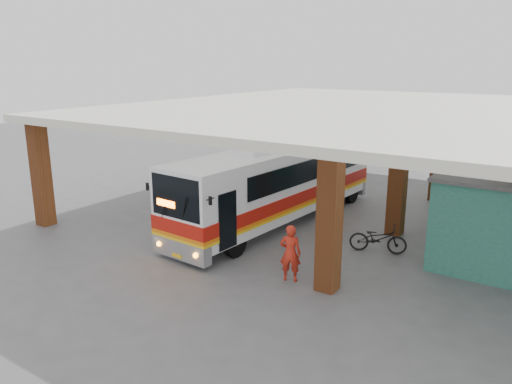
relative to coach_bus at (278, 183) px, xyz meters
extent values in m
plane|color=#515154|center=(1.60, -1.65, -1.70)|extent=(90.00, 90.00, 0.00)
cube|color=brown|center=(4.60, -4.65, 0.48)|extent=(0.60, 0.60, 4.35)
cube|color=brown|center=(4.60, 1.35, 0.48)|extent=(0.60, 0.60, 4.35)
cube|color=brown|center=(4.60, 7.35, 0.48)|extent=(0.60, 0.60, 4.35)
cube|color=brown|center=(-7.90, -5.65, 0.48)|extent=(0.60, 0.60, 4.35)
cube|color=brown|center=(-7.90, 15.35, 0.48)|extent=(0.60, 0.60, 4.35)
cube|color=silver|center=(2.10, 4.85, 2.80)|extent=(21.00, 23.00, 0.30)
cube|color=#123331|center=(6.58, 0.85, -0.65)|extent=(0.08, 0.95, 2.10)
cube|color=black|center=(6.58, 3.85, 0.10)|extent=(0.08, 1.20, 1.00)
cube|color=black|center=(6.55, 3.85, 0.10)|extent=(0.04, 1.30, 1.10)
cube|color=white|center=(0.00, 0.03, 0.14)|extent=(3.16, 11.76, 2.71)
cube|color=white|center=(-0.06, -0.93, 1.60)|extent=(1.35, 2.98, 0.24)
cube|color=gray|center=(-0.36, -5.60, -1.16)|extent=(2.46, 0.54, 0.68)
cube|color=#B2150C|center=(0.00, 0.03, -0.39)|extent=(3.20, 11.77, 0.48)
cube|color=orange|center=(0.00, 0.03, -0.69)|extent=(3.20, 11.77, 0.13)
cube|color=yellow|center=(0.00, 0.03, -0.81)|extent=(3.20, 11.77, 0.10)
cube|color=black|center=(-0.37, -5.73, 0.65)|extent=(2.18, 0.24, 1.41)
cube|color=black|center=(-1.17, 0.89, 0.63)|extent=(0.61, 8.71, 0.87)
cube|color=black|center=(1.27, 0.73, 0.63)|extent=(0.61, 8.71, 0.87)
cube|color=#FF5905|center=(-0.81, -5.76, 0.39)|extent=(0.83, 0.10, 0.21)
sphere|color=orange|center=(-1.24, -5.74, -1.14)|extent=(0.17, 0.17, 0.17)
sphere|color=orange|center=(0.50, -5.86, -1.14)|extent=(0.17, 0.17, 0.17)
cube|color=yellow|center=(-0.37, -5.81, -1.36)|extent=(0.44, 0.06, 0.12)
cylinder|color=black|center=(-1.29, -3.96, -1.21)|extent=(0.37, 0.99, 0.97)
cylinder|color=black|center=(0.77, -4.10, -1.21)|extent=(0.37, 0.99, 0.97)
cylinder|color=black|center=(-0.81, 3.49, -1.21)|extent=(0.37, 0.99, 0.97)
cylinder|color=black|center=(1.25, 3.35, -1.21)|extent=(0.37, 0.99, 0.97)
cylinder|color=black|center=(-0.73, 4.74, -1.21)|extent=(0.37, 0.99, 0.97)
cylinder|color=black|center=(1.33, 4.61, -1.21)|extent=(0.37, 0.99, 0.97)
imported|color=black|center=(4.77, -0.93, -1.17)|extent=(2.12, 1.26, 1.05)
imported|color=red|center=(3.36, -4.72, -0.79)|extent=(0.78, 0.64, 1.82)
cube|color=red|center=(6.60, 5.44, -1.49)|extent=(0.46, 0.46, 0.05)
cube|color=red|center=(6.76, 5.40, -1.25)|extent=(0.15, 0.37, 0.54)
cylinder|color=black|center=(6.42, 5.34, -1.61)|extent=(0.03, 0.03, 0.18)
cylinder|color=black|center=(6.71, 5.26, -1.61)|extent=(0.03, 0.03, 0.18)
cylinder|color=black|center=(6.50, 5.63, -1.61)|extent=(0.03, 0.03, 0.18)
cylinder|color=black|center=(6.79, 5.55, -1.61)|extent=(0.03, 0.03, 0.18)
camera|label=1|loc=(10.51, -17.22, 4.94)|focal=35.00mm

